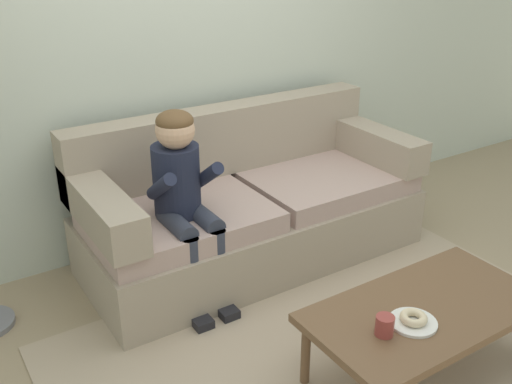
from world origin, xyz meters
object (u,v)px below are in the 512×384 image
at_px(coffee_table, 425,313).
at_px(donut, 414,318).
at_px(couch, 250,208).
at_px(mug, 385,326).
at_px(person_child, 183,190).

height_order(coffee_table, donut, donut).
xyz_separation_m(couch, coffee_table, (0.08, -1.39, 0.01)).
xyz_separation_m(coffee_table, mug, (-0.30, -0.04, 0.08)).
height_order(couch, mug, couch).
bearing_deg(couch, coffee_table, -86.71).
bearing_deg(couch, mug, -98.87).
distance_m(couch, person_child, 0.67).
xyz_separation_m(person_child, mug, (0.33, -1.22, -0.24)).
bearing_deg(donut, coffee_table, 21.27).
height_order(person_child, donut, person_child).
bearing_deg(person_child, coffee_table, -62.01).
relative_size(coffee_table, mug, 12.43).
distance_m(donut, mug, 0.16).
bearing_deg(coffee_table, donut, -158.73).
bearing_deg(mug, donut, -5.67).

